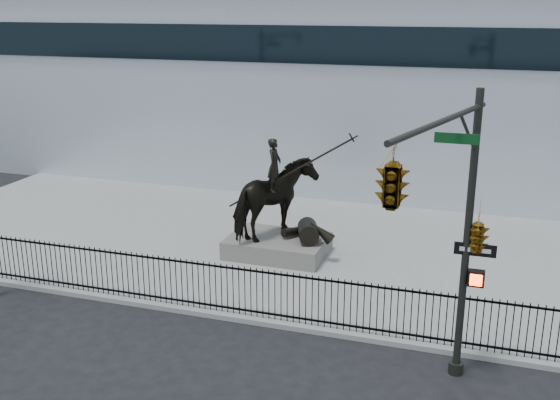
% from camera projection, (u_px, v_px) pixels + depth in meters
% --- Properties ---
extents(ground, '(120.00, 120.00, 0.00)m').
position_uv_depth(ground, '(193.00, 334.00, 18.02)').
color(ground, black).
rests_on(ground, ground).
extents(plaza, '(30.00, 12.00, 0.15)m').
position_uv_depth(plaza, '(274.00, 245.00, 24.37)').
color(plaza, gray).
rests_on(plaza, ground).
extents(building, '(44.00, 14.00, 9.00)m').
position_uv_depth(building, '(351.00, 85.00, 34.91)').
color(building, silver).
rests_on(building, ground).
extents(picket_fence, '(22.10, 0.10, 1.50)m').
position_uv_depth(picket_fence, '(211.00, 286.00, 18.89)').
color(picket_fence, black).
rests_on(picket_fence, plaza).
extents(statue_plinth, '(3.47, 2.41, 0.64)m').
position_uv_depth(statue_plinth, '(277.00, 246.00, 23.20)').
color(statue_plinth, '#625F59').
rests_on(statue_plinth, plaza).
extents(equestrian_statue, '(4.40, 2.75, 3.73)m').
position_uv_depth(equestrian_statue, '(279.00, 201.00, 22.69)').
color(equestrian_statue, black).
rests_on(equestrian_statue, statue_plinth).
extents(traffic_signal_right, '(2.17, 6.86, 7.00)m').
position_uv_depth(traffic_signal_right, '(439.00, 210.00, 12.88)').
color(traffic_signal_right, black).
rests_on(traffic_signal_right, ground).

